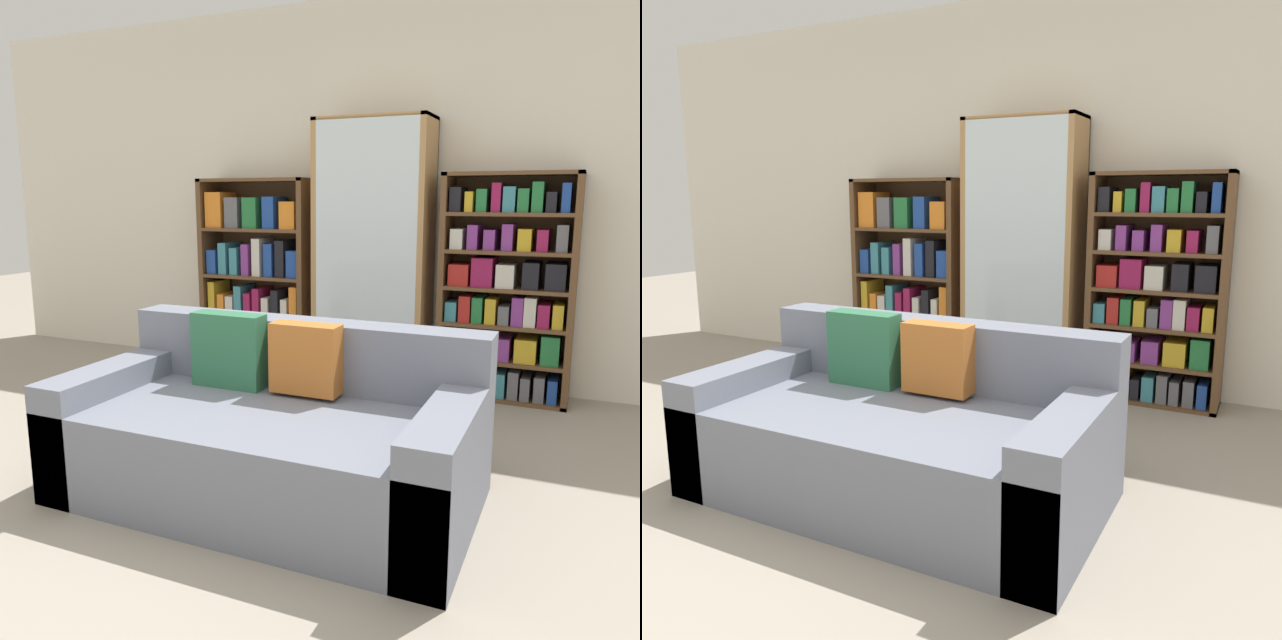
% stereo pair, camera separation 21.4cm
% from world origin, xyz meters
% --- Properties ---
extents(ground_plane, '(16.00, 16.00, 0.00)m').
position_xyz_m(ground_plane, '(0.00, 0.00, 0.00)').
color(ground_plane, gray).
extents(wall_back, '(7.18, 0.06, 2.70)m').
position_xyz_m(wall_back, '(0.00, 2.74, 1.35)').
color(wall_back, silver).
rests_on(wall_back, ground).
extents(couch, '(1.81, 0.95, 0.78)m').
position_xyz_m(couch, '(0.09, 0.68, 0.27)').
color(couch, slate).
rests_on(couch, ground).
extents(bookshelf_left, '(0.88, 0.32, 1.47)m').
position_xyz_m(bookshelf_left, '(-0.99, 2.53, 0.70)').
color(bookshelf_left, brown).
rests_on(bookshelf_left, ground).
extents(display_cabinet, '(0.80, 0.36, 1.86)m').
position_xyz_m(display_cabinet, '(-0.05, 2.52, 0.93)').
color(display_cabinet, '#AD7F4C').
rests_on(display_cabinet, ground).
extents(bookshelf_right, '(0.85, 0.32, 1.49)m').
position_xyz_m(bookshelf_right, '(0.86, 2.53, 0.72)').
color(bookshelf_right, brown).
rests_on(bookshelf_right, ground).
extents(wine_bottle, '(0.08, 0.08, 0.35)m').
position_xyz_m(wine_bottle, '(0.26, 2.05, 0.14)').
color(wine_bottle, '#192333').
rests_on(wine_bottle, ground).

